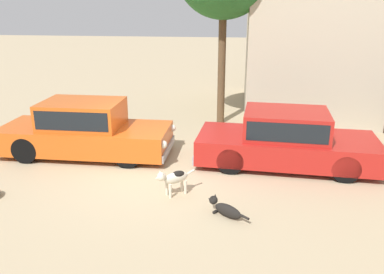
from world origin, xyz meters
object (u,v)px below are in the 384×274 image
(parked_sedan_nearest, at_px, (85,129))
(stray_dog_spotted, at_px, (174,178))
(stray_dog_tan, at_px, (225,209))
(parked_sedan_second, at_px, (286,139))

(parked_sedan_nearest, relative_size, stray_dog_spotted, 5.84)
(stray_dog_spotted, bearing_deg, parked_sedan_nearest, -75.45)
(parked_sedan_nearest, xyz_separation_m, stray_dog_tan, (3.92, -2.87, -0.58))
(parked_sedan_nearest, relative_size, parked_sedan_second, 1.00)
(parked_sedan_second, height_order, stray_dog_tan, parked_sedan_second)
(stray_dog_tan, bearing_deg, parked_sedan_second, -80.80)
(parked_sedan_nearest, distance_m, parked_sedan_second, 5.31)
(parked_sedan_nearest, height_order, stray_dog_spotted, parked_sedan_nearest)
(stray_dog_spotted, height_order, stray_dog_tan, stray_dog_spotted)
(stray_dog_spotted, relative_size, stray_dog_tan, 0.94)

